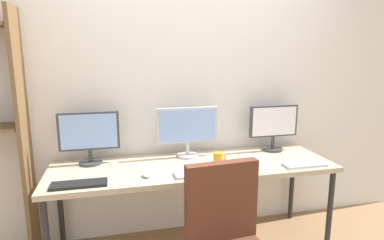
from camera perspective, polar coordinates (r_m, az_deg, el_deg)
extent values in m
cube|color=silver|center=(2.88, -1.73, 5.54)|extent=(4.62, 0.10, 2.60)
cube|color=tan|center=(2.61, 0.26, -8.20)|extent=(2.22, 0.68, 0.04)
cylinder|color=#262628|center=(2.94, 22.96, -14.59)|extent=(0.04, 0.04, 0.70)
cylinder|color=#262628|center=(2.99, -22.02, -14.09)|extent=(0.04, 0.04, 0.70)
cylinder|color=#262628|center=(3.38, 17.07, -10.71)|extent=(0.04, 0.04, 0.70)
cube|color=brown|center=(2.77, -27.25, -2.95)|extent=(0.03, 0.28, 1.94)
cube|color=#592D1E|center=(1.98, 5.05, -13.99)|extent=(0.44, 0.11, 0.48)
cylinder|color=#38383D|center=(2.74, -17.26, -7.11)|extent=(0.18, 0.18, 0.02)
cylinder|color=#38383D|center=(2.72, -17.34, -5.95)|extent=(0.03, 0.03, 0.10)
cube|color=#38383D|center=(2.67, -17.58, -1.85)|extent=(0.46, 0.03, 0.30)
cube|color=#8CB2F2|center=(2.66, -17.61, -1.93)|extent=(0.43, 0.01, 0.27)
cylinder|color=silver|center=(2.79, -0.77, -6.21)|extent=(0.18, 0.18, 0.02)
cylinder|color=silver|center=(2.77, -0.78, -5.00)|extent=(0.03, 0.03, 0.10)
cube|color=silver|center=(2.73, -0.81, -0.91)|extent=(0.52, 0.03, 0.30)
cube|color=#8CB2F2|center=(2.71, -0.73, -0.98)|extent=(0.48, 0.01, 0.27)
cylinder|color=#38383D|center=(3.06, 13.89, -4.97)|extent=(0.18, 0.18, 0.02)
cylinder|color=#38383D|center=(3.04, 13.95, -3.79)|extent=(0.03, 0.03, 0.11)
cube|color=#38383D|center=(3.00, 14.09, -0.17)|extent=(0.45, 0.03, 0.28)
cube|color=white|center=(2.98, 14.24, -0.24)|extent=(0.42, 0.01, 0.25)
cube|color=black|center=(2.33, -19.15, -10.57)|extent=(0.36, 0.13, 0.02)
cube|color=silver|center=(2.39, 1.59, -9.34)|extent=(0.38, 0.13, 0.02)
cube|color=silver|center=(2.72, 19.09, -7.36)|extent=(0.34, 0.13, 0.02)
ellipsoid|color=silver|center=(2.37, -7.97, -9.44)|extent=(0.06, 0.10, 0.03)
cylinder|color=orange|center=(2.62, 4.59, -6.65)|extent=(0.08, 0.08, 0.09)
torus|color=orange|center=(2.63, 5.42, -6.58)|extent=(0.06, 0.01, 0.06)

